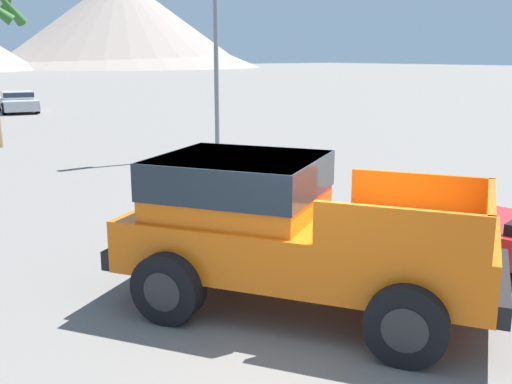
# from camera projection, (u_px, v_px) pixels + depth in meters

# --- Properties ---
(ground_plane) EXTENTS (320.00, 320.00, 0.00)m
(ground_plane) POSITION_uv_depth(u_px,v_px,m) (312.00, 321.00, 7.12)
(ground_plane) COLOR slate
(orange_pickup_truck) EXTENTS (4.06, 5.01, 1.86)m
(orange_pickup_truck) POSITION_uv_depth(u_px,v_px,m) (283.00, 223.00, 7.44)
(orange_pickup_truck) COLOR orange
(orange_pickup_truck) RESTS_ON ground_plane
(red_convertible_car) EXTENTS (2.60, 4.47, 0.98)m
(red_convertible_car) POSITION_uv_depth(u_px,v_px,m) (490.00, 233.00, 9.24)
(red_convertible_car) COLOR red
(red_convertible_car) RESTS_ON ground_plane
(parked_car_silver) EXTENTS (2.52, 4.42, 1.12)m
(parked_car_silver) POSITION_uv_depth(u_px,v_px,m) (18.00, 102.00, 32.81)
(parked_car_silver) COLOR #B7BABF
(parked_car_silver) RESTS_ON ground_plane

